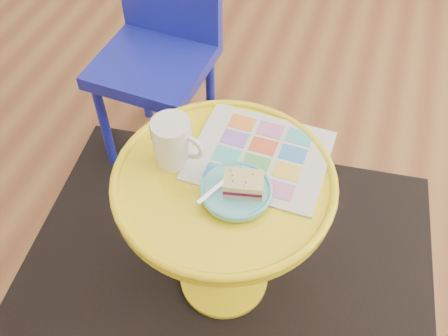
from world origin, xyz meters
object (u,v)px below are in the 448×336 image
(side_table, at_px, (224,213))
(newspaper, at_px, (260,155))
(plate, at_px, (236,191))
(mug, at_px, (173,141))
(chair, at_px, (160,41))

(side_table, distance_m, newspaper, 0.19)
(side_table, relative_size, plate, 3.27)
(newspaper, height_order, mug, mug)
(chair, distance_m, newspaper, 0.63)
(side_table, height_order, newspaper, newspaper)
(chair, xyz_separation_m, mug, (0.26, -0.50, 0.12))
(newspaper, distance_m, mug, 0.22)
(side_table, bearing_deg, chair, 126.89)
(mug, relative_size, plate, 0.81)
(newspaper, height_order, plate, plate)
(side_table, bearing_deg, mug, 170.54)
(newspaper, xyz_separation_m, plate, (-0.02, -0.13, 0.01))
(chair, height_order, mug, chair)
(side_table, relative_size, newspaper, 1.64)
(mug, bearing_deg, chair, 126.84)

